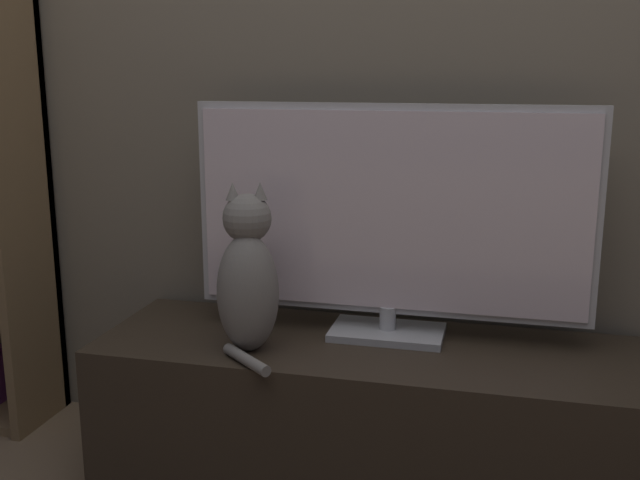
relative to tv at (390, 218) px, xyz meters
name	(u,v)px	position (x,y,z in m)	size (l,w,h in m)	color
tv_stand	(367,415)	(-0.04, -0.08, -0.53)	(1.44, 0.48, 0.40)	#33281E
tv	(390,218)	(0.00, 0.00, 0.00)	(1.06, 0.18, 0.62)	#B7B7BC
cat	(248,278)	(-0.33, -0.19, -0.14)	(0.20, 0.27, 0.43)	gray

